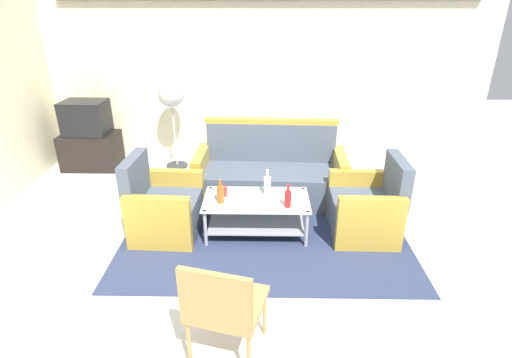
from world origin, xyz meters
TOP-DOWN VIEW (x-y plane):
  - ground_plane at (0.00, 0.00)m, footprint 14.00×14.00m
  - wall_back at (0.00, 3.05)m, footprint 6.52×0.19m
  - rug at (-0.02, 0.83)m, footprint 2.97×2.23m
  - couch at (0.04, 1.55)m, footprint 1.83×0.81m
  - armchair_left at (-1.10, 0.75)m, footprint 0.73×0.79m
  - armchair_right at (1.05, 0.77)m, footprint 0.71×0.77m
  - coffee_table at (-0.11, 0.75)m, footprint 1.10×0.60m
  - bottle_orange at (-0.48, 0.67)m, footprint 0.07×0.07m
  - bottle_clear at (0.00, 0.87)m, footprint 0.08×0.08m
  - bottle_red at (0.20, 0.59)m, footprint 0.07×0.07m
  - cup at (-0.46, 0.82)m, footprint 0.08×0.08m
  - tv_stand at (-2.58, 2.55)m, footprint 0.80×0.50m
  - television at (-2.58, 2.55)m, footprint 0.62×0.47m
  - pedestal_fan at (-1.34, 2.60)m, footprint 0.36×0.36m
  - wicker_chair at (-0.30, -0.93)m, footprint 0.58×0.58m

SIDE VIEW (x-z plane):
  - ground_plane at x=0.00m, z-range 0.00..0.00m
  - rug at x=-0.02m, z-range 0.00..0.01m
  - tv_stand at x=-2.58m, z-range 0.00..0.52m
  - coffee_table at x=-0.11m, z-range 0.07..0.47m
  - armchair_left at x=-1.10m, z-range -0.14..0.71m
  - armchair_right at x=1.05m, z-range -0.14..0.71m
  - couch at x=0.04m, z-range -0.16..0.80m
  - cup at x=-0.46m, z-range 0.41..0.51m
  - wicker_chair at x=-0.30m, z-range 0.07..0.91m
  - bottle_red at x=0.20m, z-range 0.38..0.63m
  - bottle_orange at x=-0.48m, z-range 0.38..0.64m
  - bottle_clear at x=0.00m, z-range 0.38..0.66m
  - television at x=-2.58m, z-range 0.52..1.00m
  - pedestal_fan at x=-1.34m, z-range 0.38..1.65m
  - wall_back at x=0.00m, z-range 0.08..2.88m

